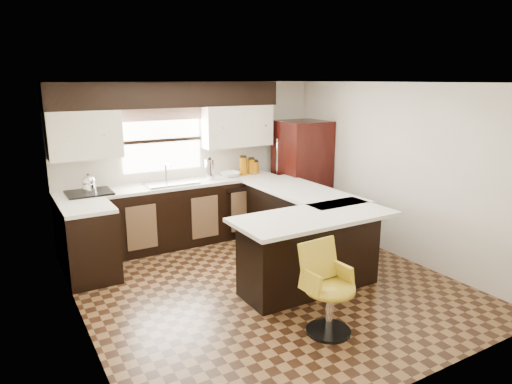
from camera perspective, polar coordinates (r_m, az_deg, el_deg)
floor at (r=5.69m, az=1.35°, el=-11.44°), size 4.40×4.40×0.00m
ceiling at (r=5.14m, az=1.51°, el=13.51°), size 4.40×4.40×0.00m
wall_back at (r=7.21m, az=-7.82°, el=3.92°), size 4.40×0.00×4.40m
wall_front at (r=3.68m, az=19.85°, el=-6.55°), size 4.40×0.00×4.40m
wall_left at (r=4.58m, az=-21.55°, el=-2.73°), size 0.00×4.40×4.40m
wall_right at (r=6.61m, az=17.12°, el=2.53°), size 0.00×4.40×4.40m
base_cab_back at (r=6.95m, az=-10.08°, el=-2.90°), size 3.30×0.60×0.90m
base_cab_left at (r=6.03m, az=-20.03°, el=-6.19°), size 0.60×0.70×0.90m
counter_back at (r=6.83m, az=-10.25°, el=0.90°), size 3.30×0.60×0.04m
counter_left at (r=5.89m, az=-20.41°, el=-1.87°), size 0.60×0.70×0.04m
soffit at (r=6.80m, az=-10.70°, el=11.87°), size 3.40×0.35×0.36m
upper_cab_left at (r=6.53m, az=-20.68°, el=6.73°), size 0.94×0.35×0.64m
upper_cab_right at (r=7.27m, az=-2.42°, el=8.26°), size 1.14×0.35×0.64m
window_pane at (r=6.97m, az=-11.67°, el=6.33°), size 1.20×0.02×0.90m
valance at (r=6.89m, az=-11.72°, el=9.51°), size 1.30×0.06×0.18m
sink at (r=6.79m, az=-10.60°, el=1.12°), size 0.75×0.45×0.03m
dishwasher at (r=7.10m, az=-1.69°, el=-2.49°), size 0.58×0.03×0.78m
cooktop at (r=6.51m, az=-20.15°, el=-0.08°), size 0.58×0.50×0.02m
peninsula_long at (r=6.47m, az=5.27°, el=-4.01°), size 0.60×1.95×0.90m
peninsula_return at (r=5.44m, az=6.73°, el=-7.59°), size 1.65×0.60×0.90m
counter_pen_long at (r=6.37m, az=5.73°, el=0.11°), size 0.84×1.95×0.04m
counter_pen_return at (r=5.21m, az=7.30°, el=-3.09°), size 1.89×0.84×0.04m
refrigerator at (r=7.62m, az=5.73°, el=2.16°), size 0.76×0.73×1.78m
bar_chair at (r=4.56m, az=9.24°, el=-12.01°), size 0.51×0.51×0.91m
kettle at (r=6.48m, az=-20.19°, el=1.09°), size 0.18×0.18×0.25m
percolator at (r=7.01m, az=-5.83°, el=2.84°), size 0.14×0.14×0.30m
mixing_bowl at (r=7.19m, az=-3.23°, el=2.22°), size 0.30×0.30×0.07m
canister_large at (r=7.29m, az=-1.62°, el=3.25°), size 0.12×0.12×0.28m
canister_med at (r=7.37m, az=-0.59°, el=3.19°), size 0.12×0.12×0.24m
canister_small at (r=7.40m, az=-0.19°, el=3.06°), size 0.14×0.14×0.19m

